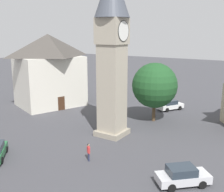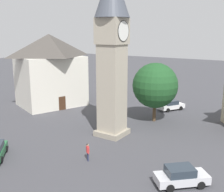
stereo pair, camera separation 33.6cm
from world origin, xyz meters
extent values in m
plane|color=#424247|center=(0.00, 0.00, 0.00)|extent=(200.00, 200.00, 0.00)
cube|color=gray|center=(0.00, 0.00, 0.30)|extent=(3.15, 3.15, 0.60)
cube|color=#ADA38E|center=(0.00, 0.00, 5.48)|extent=(2.52, 2.52, 9.76)
cube|color=#ADA38E|center=(0.00, 0.00, 11.74)|extent=(2.82, 2.82, 2.77)
cylinder|color=white|center=(0.00, 1.44, 11.74)|extent=(2.12, 0.04, 2.12)
torus|color=black|center=(0.00, 1.45, 11.74)|extent=(2.18, 0.06, 2.18)
cube|color=black|center=(0.00, 1.48, 11.97)|extent=(0.05, 0.02, 0.59)
cube|color=black|center=(0.32, 1.48, 11.74)|extent=(0.80, 0.02, 0.04)
cylinder|color=white|center=(0.00, -1.44, 11.74)|extent=(2.12, 0.04, 2.12)
torus|color=black|center=(0.00, -1.45, 11.74)|extent=(2.18, 0.06, 2.18)
cylinder|color=black|center=(-9.85, 6.07, 0.32)|extent=(0.61, 0.61, 0.64)
cylinder|color=black|center=(-11.60, 4.34, 0.32)|extent=(0.61, 0.61, 0.64)
cube|color=white|center=(13.79, -1.68, 0.59)|extent=(4.41, 3.49, 0.64)
cube|color=#28333D|center=(13.66, -1.60, 1.21)|extent=(2.59, 2.39, 0.64)
cylinder|color=black|center=(15.25, -1.58, 0.32)|extent=(0.67, 0.50, 0.64)
cylinder|color=black|center=(14.47, -2.97, 0.32)|extent=(0.67, 0.50, 0.64)
cylinder|color=black|center=(13.11, -0.38, 0.32)|extent=(0.67, 0.50, 0.64)
cylinder|color=black|center=(12.33, -1.77, 0.32)|extent=(0.67, 0.50, 0.64)
cube|color=black|center=(15.55, -2.66, 0.37)|extent=(0.92, 1.51, 0.16)
cube|color=silver|center=(-6.05, -10.53, 0.59)|extent=(4.06, 4.14, 0.64)
cube|color=#28333D|center=(-6.16, -10.42, 1.21)|extent=(2.58, 2.60, 0.64)
cylinder|color=black|center=(-4.63, -10.87, 0.32)|extent=(0.60, 0.62, 0.64)
cylinder|color=black|center=(-5.79, -11.97, 0.32)|extent=(0.60, 0.62, 0.64)
cylinder|color=black|center=(-6.32, -9.08, 0.32)|extent=(0.60, 0.62, 0.64)
cylinder|color=black|center=(-7.48, -10.19, 0.32)|extent=(0.60, 0.62, 0.64)
cube|color=black|center=(-4.66, -11.99, 0.37)|extent=(1.29, 1.24, 0.16)
cylinder|color=#2D3351|center=(-6.78, -1.81, 0.41)|extent=(0.13, 0.13, 0.82)
cylinder|color=#2D3351|center=(-6.88, -1.96, 0.41)|extent=(0.13, 0.13, 0.82)
cube|color=#D13838|center=(-6.83, -1.88, 1.12)|extent=(0.39, 0.42, 0.60)
cylinder|color=#D13838|center=(-6.69, -1.69, 1.07)|extent=(0.09, 0.09, 0.60)
cylinder|color=#D13838|center=(-6.97, -2.07, 1.07)|extent=(0.09, 0.09, 0.60)
sphere|color=tan|center=(-6.83, -1.88, 1.57)|extent=(0.22, 0.22, 0.22)
sphere|color=black|center=(-6.84, -1.88, 1.59)|extent=(0.20, 0.20, 0.20)
cylinder|color=brown|center=(7.36, -1.86, 1.39)|extent=(0.44, 0.44, 2.78)
sphere|color=#1E4C23|center=(7.36, -1.86, 4.86)|extent=(5.94, 5.94, 5.94)
cube|color=silver|center=(5.88, 15.85, 3.97)|extent=(11.63, 10.56, 7.94)
pyramid|color=#47423D|center=(5.88, 15.85, 9.67)|extent=(12.21, 11.09, 3.48)
cube|color=#422819|center=(4.53, 12.21, 1.05)|extent=(1.06, 0.46, 2.10)
camera|label=1|loc=(-25.25, -16.50, 11.53)|focal=44.06mm
camera|label=2|loc=(-25.07, -16.78, 11.53)|focal=44.06mm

